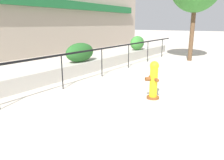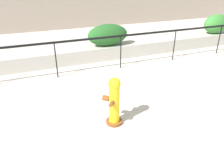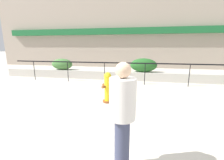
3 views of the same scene
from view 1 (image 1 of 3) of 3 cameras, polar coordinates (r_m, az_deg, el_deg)
The scene contains 5 objects.
planter_wall_low at distance 9.52m, azimuth -7.97°, elevation 3.31°, with size 18.00×0.70×0.50m, color #B7B2A8.
fence_railing_segment at distance 8.71m, azimuth -2.69°, elevation 7.51°, with size 15.00×0.05×1.15m.
hedge_bush_1 at distance 9.37m, azimuth -8.34°, elevation 7.15°, with size 1.54×0.70×0.80m, color #235B23.
hedge_bush_2 at distance 13.63m, azimuth 6.62°, elevation 9.58°, with size 1.21×0.70×0.85m, color #387F33.
fire_hydrant at distance 6.23m, azimuth 10.80°, elevation 0.07°, with size 0.50×0.50×1.08m.
Camera 1 is at (-6.92, -0.27, 2.08)m, focal length 35.00 mm.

